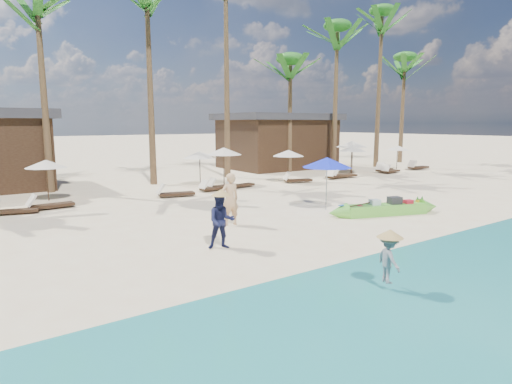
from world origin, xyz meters
TOP-DOWN VIEW (x-y plane):
  - ground at (0.00, 0.00)m, footprint 240.00×240.00m
  - wet_sand_strip at (0.00, -5.00)m, footprint 240.00×4.50m
  - green_canoe at (6.37, 0.69)m, footprint 5.25×2.04m
  - tourist at (0.50, 2.70)m, footprint 0.71×0.50m
  - vendor_green at (-1.20, 0.39)m, footprint 0.95×0.87m
  - vendor_yellow at (0.14, -4.35)m, footprint 0.58×0.77m
  - blue_umbrella at (5.13, 2.68)m, footprint 2.03×2.03m
  - lounger_4_right at (-5.59, 9.08)m, footprint 1.71×0.87m
  - resort_parasol_5 at (-3.91, 11.58)m, footprint 1.85×1.85m
  - lounger_5_left at (-4.28, 9.40)m, footprint 1.85×0.67m
  - resort_parasol_6 at (3.99, 11.66)m, footprint 1.94×1.94m
  - lounger_6_left at (1.27, 9.19)m, footprint 1.89×0.91m
  - lounger_6_right at (3.71, 9.76)m, footprint 1.73×0.79m
  - resort_parasol_7 at (5.39, 11.37)m, footprint 2.11×2.11m
  - lounger_7_left at (4.42, 10.12)m, footprint 1.74×0.62m
  - lounger_7_right at (5.48, 9.88)m, footprint 1.72×0.70m
  - resort_parasol_8 at (9.09, 10.03)m, footprint 1.92×1.92m
  - lounger_8_left at (9.42, 9.67)m, footprint 1.85×1.01m
  - resort_parasol_9 at (15.55, 10.86)m, footprint 1.93×1.93m
  - lounger_9_left at (12.75, 9.71)m, footprint 1.94×1.04m
  - lounger_9_right at (13.34, 9.65)m, footprint 1.96×0.75m
  - resort_parasol_10 at (16.15, 11.49)m, footprint 2.23×2.23m
  - lounger_10_left at (18.41, 10.37)m, footprint 2.01×1.08m
  - lounger_10_right at (18.19, 9.62)m, footprint 1.79×0.78m
  - resort_parasol_11 at (20.87, 11.10)m, footprint 1.80×1.80m
  - lounger_11_left at (21.97, 10.02)m, footprint 1.96×0.66m
  - palm_3 at (-3.36, 14.27)m, footprint 2.08×2.08m
  - palm_4 at (2.15, 14.01)m, footprint 2.08×2.08m
  - palm_5 at (7.45, 14.38)m, footprint 2.08×2.08m
  - palm_6 at (12.84, 14.52)m, footprint 2.08×2.08m
  - palm_7 at (16.57, 13.68)m, footprint 2.08×2.08m
  - palm_8 at (21.07, 13.33)m, footprint 2.08×2.08m
  - palm_9 at (26.21, 14.81)m, footprint 2.08×2.08m
  - pavilion_east at (14.00, 17.50)m, footprint 8.80×6.60m

SIDE VIEW (x-z plane):
  - ground at x=0.00m, z-range 0.00..0.00m
  - wet_sand_strip at x=0.00m, z-range 0.00..0.01m
  - lounger_4_right at x=-5.59m, z-range -0.09..0.47m
  - lounger_6_right at x=3.71m, z-range -0.09..0.47m
  - lounger_7_right at x=5.48m, z-range -0.09..0.47m
  - lounger_7_left at x=4.42m, z-range -0.10..0.49m
  - lounger_10_right at x=18.19m, z-range -0.10..0.49m
  - lounger_8_left at x=9.42m, z-range -0.10..0.50m
  - lounger_6_left at x=1.27m, z-range -0.10..0.51m
  - lounger_5_left at x=-4.28m, z-range -0.10..0.51m
  - lounger_9_left at x=12.75m, z-range -0.10..0.53m
  - lounger_9_right at x=13.34m, z-range -0.11..0.54m
  - lounger_10_left at x=18.41m, z-range -0.11..0.55m
  - lounger_11_left at x=21.97m, z-range -0.11..0.55m
  - green_canoe at x=6.37m, z-range -0.11..0.58m
  - vendor_yellow at x=0.14m, z-range 0.18..1.23m
  - vendor_green at x=-1.20m, z-range 0.00..1.60m
  - tourist at x=0.50m, z-range 0.00..1.84m
  - resort_parasol_11 at x=20.87m, z-range 0.74..2.59m
  - resort_parasol_5 at x=-3.91m, z-range 0.76..2.66m
  - resort_parasol_8 at x=9.09m, z-range 0.79..2.77m
  - resort_parasol_9 at x=15.55m, z-range 0.80..2.79m
  - resort_parasol_6 at x=3.99m, z-range 0.80..2.80m
  - resort_parasol_7 at x=5.39m, z-range 0.87..3.05m
  - blue_umbrella at x=5.13m, z-range 0.88..3.06m
  - resort_parasol_10 at x=16.15m, z-range 0.92..3.22m
  - pavilion_east at x=14.00m, z-range 0.05..4.35m
  - palm_6 at x=12.84m, z-range 2.79..11.31m
  - palm_9 at x=26.21m, z-range 3.14..12.97m
  - palm_3 at x=-3.36m, z-range 3.32..13.83m
  - palm_7 at x=16.57m, z-range 3.46..14.53m
  - palm_4 at x=2.15m, z-range 3.60..15.30m
  - palm_8 at x=21.07m, z-range 3.83..16.53m
  - palm_5 at x=7.45m, z-range 4.02..17.62m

